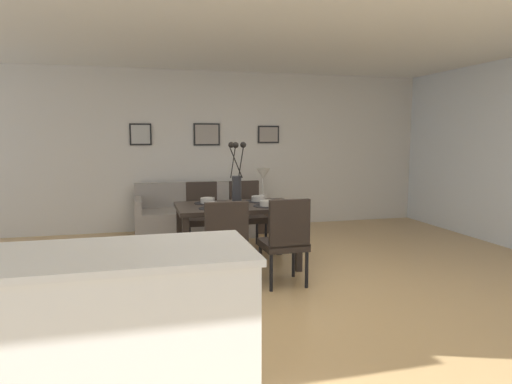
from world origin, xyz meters
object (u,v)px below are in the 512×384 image
at_px(bowl_near_left, 213,205).
at_px(bowl_near_right, 208,200).
at_px(dining_table, 237,212).
at_px(table_lamp, 263,177).
at_px(framed_picture_center, 207,134).
at_px(framed_picture_left, 141,134).
at_px(bowl_far_left, 267,203).
at_px(dining_chair_far_left, 286,238).
at_px(dining_chair_near_left, 225,241).
at_px(side_table, 263,216).
at_px(bowl_far_right, 258,198).
at_px(dining_chair_near_right, 202,213).
at_px(framed_picture_right, 268,134).
at_px(dining_chair_far_right, 247,211).
at_px(sofa, 194,217).
at_px(centerpiece_vase, 237,181).

xyz_separation_m(bowl_near_left, bowl_near_right, (0.00, 0.40, 0.00)).
bearing_deg(dining_table, table_lamp, 65.57).
bearing_deg(framed_picture_center, framed_picture_left, 180.00).
bearing_deg(bowl_far_left, dining_chair_far_left, -88.73).
bearing_deg(bowl_far_left, framed_picture_left, 118.62).
distance_m(dining_chair_near_left, framed_picture_center, 3.34).
distance_m(dining_table, table_lamp, 2.01).
height_order(bowl_near_right, side_table, bowl_near_right).
xyz_separation_m(dining_chair_far_left, bowl_near_right, (-0.64, 1.04, 0.27)).
height_order(dining_chair_far_left, table_lamp, table_lamp).
height_order(bowl_far_right, side_table, bowl_far_right).
height_order(dining_chair_near_right, framed_picture_center, framed_picture_center).
xyz_separation_m(side_table, framed_picture_right, (0.23, 0.50, 1.31)).
bearing_deg(table_lamp, framed_picture_right, 65.07).
bearing_deg(dining_chair_near_left, bowl_near_right, 90.61).
xyz_separation_m(dining_chair_far_right, side_table, (0.50, 0.96, -0.25)).
height_order(dining_chair_near_left, side_table, dining_chair_near_left).
bearing_deg(side_table, dining_chair_far_left, -100.61).
bearing_deg(framed_picture_left, sofa, -31.99).
relative_size(dining_chair_near_right, dining_chair_far_left, 1.00).
bearing_deg(bowl_far_left, dining_table, 147.78).
xyz_separation_m(sofa, framed_picture_right, (1.34, 0.48, 1.29)).
height_order(dining_chair_far_right, bowl_far_right, dining_chair_far_right).
height_order(dining_chair_near_right, framed_picture_left, framed_picture_left).
relative_size(bowl_far_left, table_lamp, 0.33).
bearing_deg(sofa, dining_chair_near_left, -90.38).
bearing_deg(sofa, framed_picture_right, 19.73).
xyz_separation_m(centerpiece_vase, framed_picture_left, (-1.06, 2.32, 0.55)).
xyz_separation_m(sofa, table_lamp, (1.11, -0.02, 0.61)).
bearing_deg(dining_chair_near_left, dining_chair_far_left, 0.15).
bearing_deg(sofa, dining_chair_far_right, -57.88).
distance_m(dining_chair_far_left, framed_picture_right, 3.41).
bearing_deg(dining_chair_near_left, table_lamp, 66.95).
xyz_separation_m(bowl_near_right, framed_picture_center, (0.32, 2.12, 0.79)).
bearing_deg(dining_chair_far_left, bowl_near_right, 121.89).
distance_m(bowl_far_left, framed_picture_right, 2.74).
bearing_deg(bowl_far_left, centerpiece_vase, 147.53).
distance_m(dining_chair_far_right, bowl_near_left, 1.27).
distance_m(dining_chair_near_left, dining_chair_far_left, 0.63).
xyz_separation_m(dining_table, side_table, (0.83, 1.82, -0.39)).
height_order(centerpiece_vase, side_table, centerpiece_vase).
height_order(dining_chair_far_right, sofa, dining_chair_far_right).
height_order(centerpiece_vase, framed_picture_right, framed_picture_right).
distance_m(dining_chair_near_right, framed_picture_right, 2.24).
bearing_deg(bowl_far_left, table_lamp, 75.77).
bearing_deg(side_table, bowl_far_left, -104.23).
xyz_separation_m(dining_table, bowl_near_left, (-0.31, -0.20, 0.13)).
xyz_separation_m(dining_table, framed_picture_center, (0.00, 2.32, 0.92)).
bearing_deg(framed_picture_center, centerpiece_vase, -89.98).
bearing_deg(bowl_far_right, bowl_near_right, 180.00).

